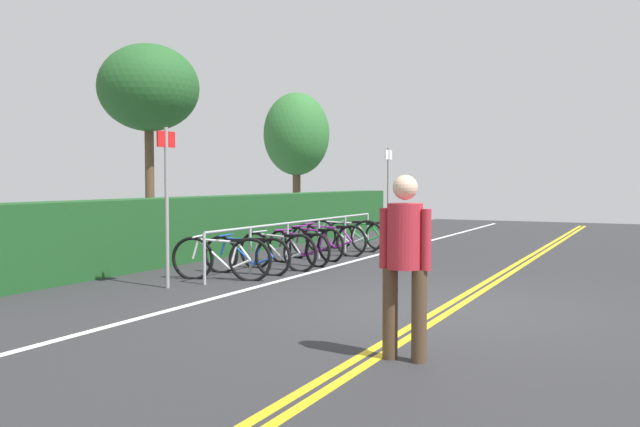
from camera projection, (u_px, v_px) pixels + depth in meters
name	position (u px, v px, depth m)	size (l,w,h in m)	color
ground_plane	(449.00, 310.00, 8.78)	(39.05, 12.02, 0.05)	#2B2B2D
centre_line_yellow_inner	(455.00, 308.00, 8.74)	(35.15, 0.10, 0.00)	gold
centre_line_yellow_outer	(443.00, 307.00, 8.81)	(35.15, 0.10, 0.00)	gold
bike_lane_stripe_white	(243.00, 290.00, 10.15)	(35.15, 0.12, 0.00)	white
bike_rack	(304.00, 231.00, 13.75)	(6.80, 0.05, 0.83)	#9EA0A5
bicycle_0	(221.00, 258.00, 11.23)	(0.56, 1.69, 0.75)	black
bicycle_1	(247.00, 255.00, 11.92)	(0.46, 1.72, 0.71)	black
bicycle_2	(277.00, 251.00, 12.52)	(0.46, 1.68, 0.73)	black
bicycle_3	(298.00, 248.00, 13.31)	(0.69, 1.68, 0.69)	black
bicycle_4	(313.00, 243.00, 14.07)	(0.58, 1.61, 0.72)	black
bicycle_5	(328.00, 240.00, 14.89)	(0.46, 1.80, 0.73)	black
bicycle_6	(344.00, 236.00, 15.68)	(0.55, 1.82, 0.78)	black
bicycle_7	(359.00, 235.00, 16.32)	(0.58, 1.61, 0.71)	black
pedestrian	(405.00, 254.00, 6.18)	(0.32, 0.49, 1.68)	#4C3826
sign_post_near	(167.00, 192.00, 10.33)	(0.36, 0.07, 2.43)	gray
sign_post_far	(388.00, 186.00, 17.69)	(0.36, 0.07, 2.47)	gray
hedge_backdrop	(246.00, 222.00, 16.11)	(15.75, 0.85, 1.29)	#1C4C21
tree_mid	(149.00, 89.00, 15.99)	(2.35, 2.35, 4.81)	brown
tree_far_right	(296.00, 135.00, 22.70)	(2.19, 2.19, 4.53)	brown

